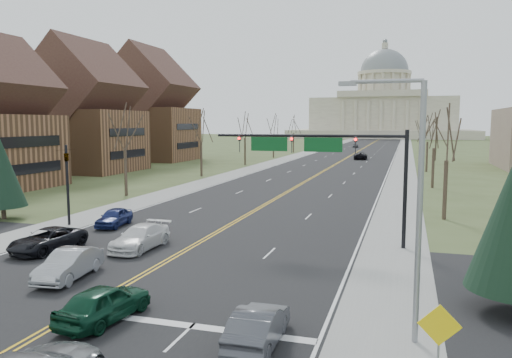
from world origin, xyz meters
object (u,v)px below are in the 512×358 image
Objects in this scene: car_nb_inner_lead at (104,303)px; car_far_nb at (361,156)px; signal_left at (67,176)px; car_sb_outer_lead at (48,240)px; signal_mast at (322,152)px; warn_sign at (439,335)px; car_sb_inner_lead at (69,264)px; car_sb_inner_second at (140,237)px; street_light at (412,194)px; car_nb_outer_lead at (258,326)px; car_sb_outer_second at (114,217)px; car_far_sb at (356,145)px.

car_nb_inner_lead is 0.77× the size of car_far_nb.
car_sb_outer_lead is at bearing -61.38° from signal_left.
signal_mast is 18.91m from warn_sign.
car_nb_inner_lead is 0.97× the size of car_sb_inner_lead.
car_sb_inner_second is at bearing 28.81° from car_sb_outer_lead.
car_sb_outer_lead is at bearing 162.01° from street_light.
car_nb_outer_lead is 11.80m from car_sb_inner_lead.
car_nb_inner_lead reaches higher than car_sb_outer_second.
car_sb_outer_second is at bearing 9.50° from signal_left.
car_nb_inner_lead is (13.07, -15.03, -2.98)m from signal_left.
car_sb_outer_lead is 1.24× the size of car_far_sb.
car_far_nb is at bearing -88.76° from car_nb_outer_lead.
car_far_sb is at bearing 85.95° from signal_left.
street_light is 6.92m from car_nb_outer_lead.
car_sb_outer_second is at bearing 145.83° from street_light.
car_far_nb is at bearing 79.02° from car_sb_inner_lead.
car_nb_inner_lead is (-11.17, -1.53, -4.49)m from street_light.
car_nb_outer_lead is 0.84× the size of car_sb_outer_lead.
signal_mast is 17.43m from car_sb_outer_lead.
street_light is 2.09× the size of car_sb_inner_lead.
car_nb_inner_lead is at bearing 87.79° from car_far_nb.
warn_sign is at bearing -36.37° from car_sb_inner_second.
car_nb_inner_lead reaches higher than car_sb_outer_lead.
car_sb_outer_second is (-15.46, 0.59, -5.08)m from signal_mast.
street_light is 1.86× the size of car_sb_outer_lead.
car_sb_inner_lead is at bearing -52.58° from signal_left.
signal_mast is 14.51m from street_light.
street_light is at bearing -29.12° from signal_left.
car_sb_outer_lead is 5.41m from car_sb_inner_second.
car_sb_inner_second reaches higher than car_nb_outer_lead.
warn_sign is 28.14m from car_sb_outer_second.
car_far_sb is at bearing 96.38° from street_light.
signal_left reaches higher than warn_sign.
car_sb_outer_lead is at bearing 131.81° from car_sb_inner_lead.
signal_mast is 2.48× the size of car_sb_inner_second.
street_light reaches higher than car_sb_inner_lead.
car_sb_outer_second is at bearing 106.25° from car_sb_inner_lead.
signal_left reaches higher than car_nb_inner_lead.
car_sb_inner_lead is 0.80× the size of car_far_nb.
car_sb_outer_lead is at bearing -30.16° from car_nb_outer_lead.
street_light is 12.14m from car_nb_inner_lead.
car_sb_outer_lead is (-21.27, 10.67, -1.33)m from warn_sign.
warn_sign is at bearing 157.13° from car_nb_outer_lead.
car_nb_outer_lead is at bearing -22.07° from car_sb_outer_lead.
street_light is at bearing -11.55° from car_sb_outer_lead.
street_light is 88.94m from car_far_nb.
car_far_sb is (0.44, 135.40, -0.05)m from car_sb_inner_lead.
car_sb_inner_lead is 86.00m from car_far_nb.
signal_mast reaches higher than car_sb_outer_second.
car_nb_outer_lead is at bearing -87.76° from car_far_sb.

